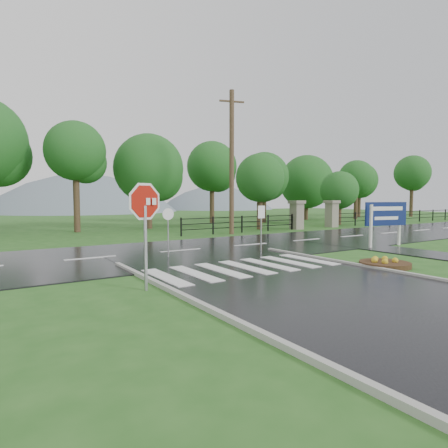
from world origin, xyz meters
TOP-DOWN VIEW (x-y plane):
  - ground at (0.00, 0.00)m, footprint 120.00×120.00m
  - main_road at (0.00, 10.00)m, footprint 90.00×8.00m
  - walkway at (8.50, 4.00)m, footprint 2.20×11.00m
  - crosswalk at (0.00, 5.00)m, footprint 6.50×2.80m
  - pillar_west at (13.00, 16.00)m, footprint 1.00×1.00m
  - pillar_east at (17.00, 16.00)m, footprint 1.00×1.00m
  - fence_west at (7.75, 16.00)m, footprint 9.58×0.08m
  - fence_east at (27.75, 16.00)m, footprint 20.58×0.08m
  - hills at (3.49, 65.00)m, footprint 102.00×48.00m
  - treeline at (1.00, 24.00)m, footprint 83.20×5.20m
  - stop_sign at (-4.01, 3.98)m, footprint 1.30×0.37m
  - estate_billboard at (9.28, 5.87)m, footprint 2.51×0.61m
  - flower_bed at (4.38, 2.61)m, footprint 1.74×1.74m
  - reg_sign_small at (3.07, 8.00)m, footprint 0.46×0.11m
  - reg_sign_round at (-1.29, 8.52)m, footprint 0.47×0.08m
  - utility_pole_east at (6.53, 15.50)m, footprint 1.65×0.60m
  - entrance_tree_left at (10.52, 17.50)m, footprint 3.74×3.74m
  - entrance_tree_right at (19.69, 17.50)m, footprint 3.42×3.42m

SIDE VIEW (x-z plane):
  - hills at x=3.49m, z-range -39.54..8.46m
  - ground at x=0.00m, z-range 0.00..0.00m
  - main_road at x=0.00m, z-range -0.02..0.02m
  - walkway at x=8.50m, z-range -0.02..0.02m
  - treeline at x=1.00m, z-range -5.00..5.00m
  - crosswalk at x=0.00m, z-range 0.05..0.07m
  - flower_bed at x=4.38m, z-range -0.04..0.30m
  - fence_west at x=7.75m, z-range 0.12..1.32m
  - fence_east at x=27.75m, z-range 0.14..1.34m
  - pillar_west at x=13.00m, z-range 0.06..2.30m
  - pillar_east at x=17.00m, z-range 0.06..2.30m
  - reg_sign_round at x=-1.29m, z-range 0.29..2.32m
  - reg_sign_small at x=3.07m, z-range 0.44..2.53m
  - estate_billboard at x=9.28m, z-range 0.42..2.66m
  - stop_sign at x=-4.01m, z-range 0.57..3.59m
  - entrance_tree_right at x=19.69m, z-range 0.69..5.55m
  - entrance_tree_left at x=10.52m, z-range 1.03..6.88m
  - utility_pole_east at x=6.53m, z-range 0.08..9.61m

